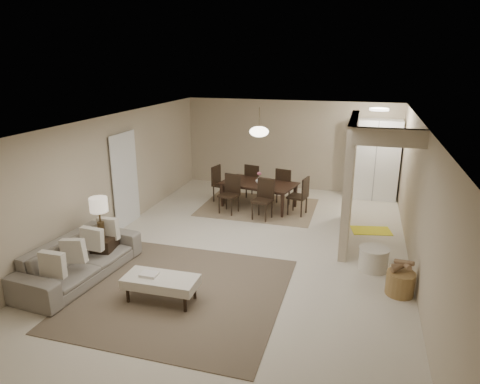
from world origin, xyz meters
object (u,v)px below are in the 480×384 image
(pantry_cabinet, at_px, (375,160))
(round_pouf, at_px, (374,259))
(dining_table, at_px, (258,195))
(side_table, at_px, (103,250))
(ottoman_bench, at_px, (161,282))
(wicker_basket, at_px, (400,283))
(sofa, at_px, (80,259))

(pantry_cabinet, relative_size, round_pouf, 4.00)
(dining_table, bearing_deg, side_table, -105.50)
(pantry_cabinet, bearing_deg, ottoman_bench, -116.62)
(pantry_cabinet, relative_size, wicker_basket, 4.73)
(sofa, bearing_deg, dining_table, -19.98)
(ottoman_bench, relative_size, round_pouf, 2.19)
(ottoman_bench, height_order, side_table, side_table)
(sofa, bearing_deg, pantry_cabinet, -33.63)
(sofa, height_order, wicker_basket, sofa)
(ottoman_bench, distance_m, wicker_basket, 3.76)
(ottoman_bench, height_order, round_pouf, same)
(ottoman_bench, bearing_deg, sofa, 168.61)
(side_table, xyz_separation_m, round_pouf, (4.75, 1.09, -0.04))
(pantry_cabinet, distance_m, wicker_basket, 5.13)
(ottoman_bench, bearing_deg, wicker_basket, 18.13)
(round_pouf, xyz_separation_m, wicker_basket, (0.40, -0.75, -0.02))
(pantry_cabinet, distance_m, round_pouf, 4.37)
(ottoman_bench, bearing_deg, pantry_cabinet, 62.27)
(sofa, distance_m, wicker_basket, 5.29)
(pantry_cabinet, relative_size, ottoman_bench, 1.83)
(sofa, relative_size, side_table, 4.67)
(sofa, relative_size, ottoman_bench, 2.02)
(round_pouf, height_order, wicker_basket, round_pouf)
(sofa, distance_m, dining_table, 4.81)
(wicker_basket, bearing_deg, sofa, -169.78)
(pantry_cabinet, bearing_deg, sofa, -128.77)
(sofa, distance_m, ottoman_bench, 1.68)
(ottoman_bench, distance_m, dining_table, 4.67)
(dining_table, bearing_deg, sofa, -102.68)
(round_pouf, bearing_deg, dining_table, 136.04)
(round_pouf, distance_m, wicker_basket, 0.85)
(sofa, bearing_deg, side_table, 0.38)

